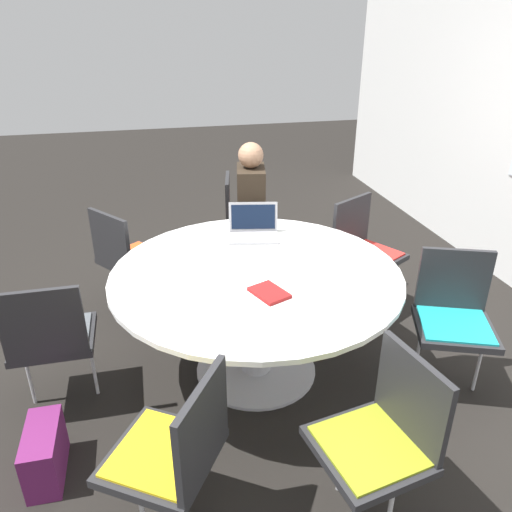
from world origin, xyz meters
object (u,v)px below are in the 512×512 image
object	(u,v)px
chair_6	(363,245)
handbag	(45,453)
chair_5	(454,311)
person_0	(253,204)
laptop	(253,229)
chair_0	(243,216)
chair_1	(127,253)
spiral_notebook	(269,293)
chair_4	(383,432)
chair_3	(176,447)
chair_2	(51,334)

from	to	relation	value
chair_6	handbag	world-z (taller)	chair_6
chair_5	handbag	bearing A→B (deg)	26.13
person_0	laptop	world-z (taller)	person_0
chair_0	chair_1	xyz separation A→B (m)	(0.57, -0.99, 0.00)
chair_5	person_0	world-z (taller)	person_0
laptop	chair_0	bearing A→B (deg)	94.09
chair_5	spiral_notebook	bearing A→B (deg)	16.97
chair_0	handbag	distance (m)	2.50
chair_4	chair_6	world-z (taller)	same
chair_3	laptop	world-z (taller)	laptop
chair_3	chair_5	xyz separation A→B (m)	(-0.67, 1.69, 0.00)
chair_2	chair_4	size ratio (longest dim) A/B	1.00
chair_0	person_0	distance (m)	0.32
person_0	handbag	size ratio (longest dim) A/B	3.35
chair_6	laptop	world-z (taller)	laptop
chair_5	laptop	size ratio (longest dim) A/B	2.28
chair_5	chair_6	distance (m)	1.01
chair_1	person_0	bearing A→B (deg)	69.87
chair_2	chair_3	bearing A→B (deg)	-57.98
chair_3	spiral_notebook	bearing A→B (deg)	-5.41
chair_6	handbag	xyz separation A→B (m)	(1.20, -2.19, -0.37)
handbag	chair_2	bearing A→B (deg)	176.89
chair_2	spiral_notebook	world-z (taller)	chair_2
chair_3	chair_5	bearing A→B (deg)	-36.09
spiral_notebook	chair_2	bearing A→B (deg)	-100.06
chair_0	chair_6	bearing A→B (deg)	54.30
chair_3	spiral_notebook	world-z (taller)	chair_3
chair_3	handbag	size ratio (longest dim) A/B	2.38
chair_1	spiral_notebook	xyz separation A→B (m)	(1.17, 0.77, 0.23)
chair_1	chair_6	bearing A→B (deg)	44.45
spiral_notebook	handbag	distance (m)	1.38
chair_2	handbag	world-z (taller)	chair_2
chair_4	laptop	distance (m)	1.69
person_0	handbag	xyz separation A→B (m)	(1.77, -1.46, -0.56)
chair_6	person_0	world-z (taller)	person_0
chair_2	person_0	xyz separation A→B (m)	(-1.28, 1.43, 0.19)
chair_4	person_0	bearing A→B (deg)	-9.89
chair_2	chair_3	xyz separation A→B (m)	(0.96, 0.60, 0.00)
chair_0	chair_6	size ratio (longest dim) A/B	1.00
chair_2	chair_5	distance (m)	2.31
chair_6	chair_2	bearing A→B (deg)	-11.45
chair_0	person_0	xyz separation A→B (m)	(0.25, 0.03, 0.19)
person_0	chair_5	bearing A→B (deg)	40.04
chair_6	spiral_notebook	world-z (taller)	chair_6
chair_1	handbag	size ratio (longest dim) A/B	2.38
chair_2	laptop	world-z (taller)	laptop
chair_2	spiral_notebook	distance (m)	1.22
chair_6	chair_1	bearing A→B (deg)	-37.86
chair_2	handbag	size ratio (longest dim) A/B	2.38
chair_4	handbag	world-z (taller)	chair_4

